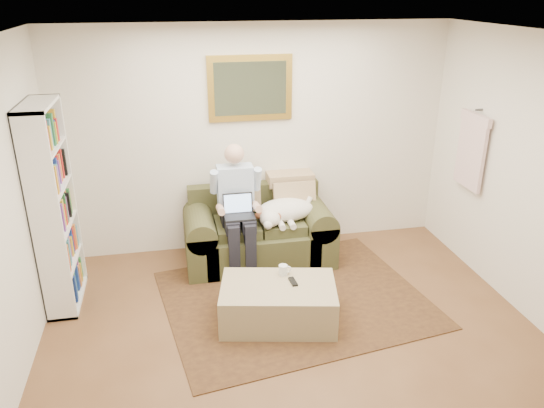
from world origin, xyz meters
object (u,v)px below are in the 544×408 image
object	(u,v)px
laptop	(239,210)
bookshelf	(53,208)
sofa	(258,237)
ottoman	(278,303)
sleeping_dog	(286,210)
seated_man	(238,211)
coffee_mug	(283,270)

from	to	relation	value
laptop	bookshelf	size ratio (longest dim) A/B	0.16
sofa	ottoman	size ratio (longest dim) A/B	1.56
sofa	sleeping_dog	bearing A→B (deg)	-15.74
seated_man	sleeping_dog	xyz separation A→B (m)	(0.54, 0.07, -0.06)
laptop	sleeping_dog	distance (m)	0.57
sofa	sleeping_dog	distance (m)	0.46
sleeping_dog	coffee_mug	size ratio (longest dim) A/B	6.81
laptop	bookshelf	bearing A→B (deg)	-172.65
sleeping_dog	seated_man	bearing A→B (deg)	-172.87
laptop	sleeping_dog	bearing A→B (deg)	13.64
laptop	ottoman	distance (m)	1.18
sofa	bookshelf	xyz separation A→B (m)	(-2.04, -0.45, 0.71)
sleeping_dog	ottoman	bearing A→B (deg)	-105.92
sleeping_dog	coffee_mug	world-z (taller)	sleeping_dog
ottoman	coffee_mug	world-z (taller)	coffee_mug
laptop	ottoman	size ratio (longest dim) A/B	0.30
seated_man	ottoman	xyz separation A→B (m)	(0.21, -1.09, -0.50)
sofa	coffee_mug	world-z (taller)	sofa
seated_man	laptop	distance (m)	0.07
seated_man	laptop	bearing A→B (deg)	-90.00
ottoman	bookshelf	distance (m)	2.31
ottoman	seated_man	bearing A→B (deg)	101.05
sofa	sleeping_dog	size ratio (longest dim) A/B	2.43
sofa	ottoman	bearing A→B (deg)	-91.59
seated_man	ottoman	size ratio (longest dim) A/B	1.31
laptop	coffee_mug	distance (m)	0.94
bookshelf	coffee_mug	bearing A→B (deg)	-16.22
sofa	bookshelf	world-z (taller)	bookshelf
sleeping_dog	bookshelf	distance (m)	2.40
seated_man	bookshelf	size ratio (longest dim) A/B	0.70
bookshelf	sofa	bearing A→B (deg)	12.35
laptop	ottoman	bearing A→B (deg)	-78.29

